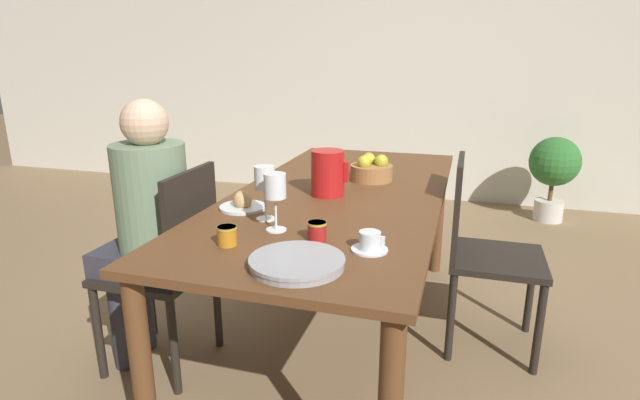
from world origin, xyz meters
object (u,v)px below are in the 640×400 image
Objects in this scene: wine_glass_water at (265,180)px; fruit_bowl at (371,170)px; chair_person_side at (170,264)px; wine_glass_juice at (275,189)px; bread_plate at (243,203)px; teacup_near_person at (370,243)px; jam_jar_amber at (227,235)px; potted_plant at (554,168)px; serving_tray at (297,262)px; chair_opposite at (482,249)px; jam_jar_red at (317,230)px; red_pitcher at (328,173)px; person_seated at (147,214)px.

fruit_bowl is (0.27, 0.73, -0.10)m from wine_glass_water.
wine_glass_juice reaches higher than chair_person_side.
fruit_bowl reaches higher than bread_plate.
wine_glass_juice is at bearing -51.64° from wine_glass_water.
teacup_near_person is (0.36, -0.09, -0.13)m from wine_glass_juice.
teacup_near_person is 0.47m from jam_jar_amber.
potted_plant is (1.89, 2.71, -0.04)m from chair_person_side.
chair_person_side is 0.90m from serving_tray.
bread_plate is at bearing -123.22° from fruit_bowl.
bread_plate is (-0.14, 0.10, -0.13)m from wine_glass_water.
teacup_near_person is at bearing -24.95° from chair_opposite.
chair_person_side is 4.35× the size of fruit_bowl.
jam_jar_red is at bearing 167.76° from teacup_near_person.
potted_plant is (1.44, 3.04, -0.34)m from jam_jar_amber.
fruit_bowl is 0.29× the size of potted_plant.
jam_jar_red is at bearing -36.36° from chair_opposite.
bread_plate is 3.10m from potted_plant.
wine_glass_water is 3.13m from potted_plant.
potted_plant is at bearing 62.79° from wine_glass_water.
jam_jar_red is at bearing -32.84° from bread_plate.
wine_glass_juice is 0.39m from teacup_near_person.
chair_person_side is 0.64m from wine_glass_water.
wine_glass_water reaches higher than serving_tray.
chair_person_side is 4.79× the size of bread_plate.
chair_opposite is 4.51× the size of red_pitcher.
fruit_bowl is at bearing 69.88° from wine_glass_water.
fruit_bowl is (0.28, 1.01, 0.02)m from jam_jar_amber.
chair_opposite reaches higher than bread_plate.
chair_person_side reaches higher than jam_jar_amber.
red_pitcher is at bearing 47.38° from bread_plate.
person_seated is 1.04m from teacup_near_person.
red_pitcher is 0.51m from wine_glass_juice.
chair_person_side is 0.44m from bread_plate.
wine_glass_water is at bearing -108.23° from red_pitcher.
potted_plant is (0.97, 2.95, -0.33)m from teacup_near_person.
wine_glass_juice is at bearing -45.66° from chair_opposite.
chair_opposite is 1.11m from wine_glass_water.
person_seated is 5.71× the size of wine_glass_juice.
potted_plant is at bearing 68.19° from jam_jar_red.
wine_glass_juice is at bearing -102.66° from person_seated.
jam_jar_red is (0.25, -0.16, -0.12)m from wine_glass_water.
jam_jar_amber reaches higher than potted_plant.
teacup_near_person is at bearing -104.73° from chair_person_side.
person_seated is at bearing 166.46° from jam_jar_red.
jam_jar_amber is 0.09× the size of potted_plant.
jam_jar_red is (0.17, -0.05, -0.12)m from wine_glass_juice.
bread_plate is (-0.59, 0.30, -0.01)m from teacup_near_person.
fruit_bowl reaches higher than potted_plant.
wine_glass_juice is at bearing -104.92° from chair_person_side.
red_pitcher is at bearing -112.37° from fruit_bowl.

